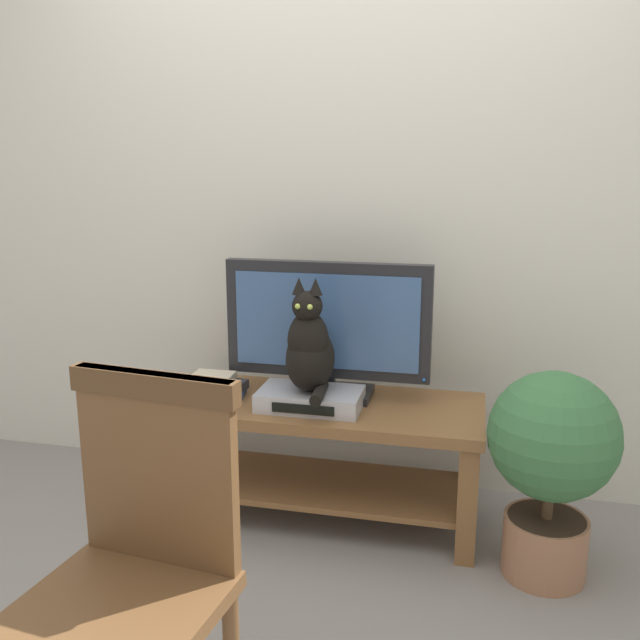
{
  "coord_description": "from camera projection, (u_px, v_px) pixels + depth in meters",
  "views": [
    {
      "loc": [
        0.55,
        -1.89,
        1.42
      ],
      "look_at": [
        -0.01,
        0.55,
        0.83
      ],
      "focal_mm": 38.68,
      "sensor_mm": 36.0,
      "label": 1
    }
  ],
  "objects": [
    {
      "name": "wooden_chair",
      "position": [
        135.0,
        555.0,
        1.57
      ],
      "size": [
        0.48,
        0.48,
        0.94
      ],
      "color": "brown",
      "rests_on": "ground"
    },
    {
      "name": "media_box",
      "position": [
        310.0,
        399.0,
        2.62
      ],
      "size": [
        0.39,
        0.23,
        0.07
      ],
      "color": "#ADADB2",
      "rests_on": "tv_stand"
    },
    {
      "name": "potted_plant",
      "position": [
        552.0,
        457.0,
        2.31
      ],
      "size": [
        0.44,
        0.44,
        0.73
      ],
      "color": "#9E6B4C",
      "rests_on": "ground"
    },
    {
      "name": "tv_stand",
      "position": [
        323.0,
        437.0,
        2.73
      ],
      "size": [
        1.24,
        0.51,
        0.49
      ],
      "color": "brown",
      "rests_on": "ground"
    },
    {
      "name": "book_stack",
      "position": [
        214.0,
        386.0,
        2.75
      ],
      "size": [
        0.26,
        0.19,
        0.09
      ],
      "color": "#33477A",
      "rests_on": "tv_stand"
    },
    {
      "name": "cat",
      "position": [
        310.0,
        349.0,
        2.56
      ],
      "size": [
        0.18,
        0.3,
        0.44
      ],
      "color": "black",
      "rests_on": "media_box"
    },
    {
      "name": "tv",
      "position": [
        327.0,
        327.0,
        2.7
      ],
      "size": [
        0.81,
        0.2,
        0.54
      ],
      "color": "black",
      "rests_on": "tv_stand"
    },
    {
      "name": "back_wall",
      "position": [
        349.0,
        163.0,
        2.9
      ],
      "size": [
        7.0,
        0.12,
        2.8
      ],
      "primitive_type": "cube",
      "color": "beige",
      "rests_on": "ground"
    },
    {
      "name": "ground_plane",
      "position": [
        285.0,
        606.0,
        2.23
      ],
      "size": [
        12.0,
        12.0,
        0.0
      ],
      "primitive_type": "plane",
      "color": "gray"
    }
  ]
}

